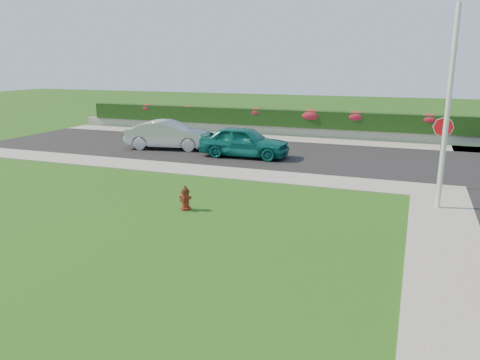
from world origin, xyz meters
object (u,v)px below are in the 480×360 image
at_px(fire_hydrant, 185,198).
at_px(utility_pole, 448,111).
at_px(stop_sign, 442,135).
at_px(sedan_silver, 169,135).
at_px(sedan_teal, 244,142).

relative_size(fire_hydrant, utility_pole, 0.13).
bearing_deg(stop_sign, utility_pole, -71.35).
distance_m(fire_hydrant, sedan_silver, 11.27).
relative_size(sedan_teal, utility_pole, 0.71).
xyz_separation_m(utility_pole, stop_sign, (0.06, 2.77, -1.18)).
xyz_separation_m(sedan_teal, sedan_silver, (-4.73, 0.67, -0.00)).
height_order(fire_hydrant, utility_pole, utility_pole).
height_order(sedan_silver, stop_sign, stop_sign).
height_order(fire_hydrant, stop_sign, stop_sign).
bearing_deg(sedan_teal, sedan_silver, 80.06).
bearing_deg(sedan_silver, stop_sign, -114.90).
height_order(sedan_teal, sedan_silver, sedan_teal).
relative_size(fire_hydrant, stop_sign, 0.29).
relative_size(fire_hydrant, sedan_teal, 0.18).
distance_m(sedan_silver, utility_pole, 15.38).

